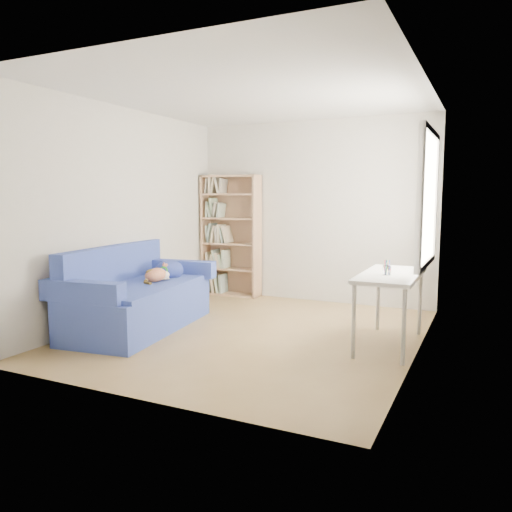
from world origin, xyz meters
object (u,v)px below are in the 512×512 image
(sofa, at_px, (137,298))
(desk, at_px, (390,280))
(bookshelf, at_px, (231,240))
(pen_cup, at_px, (387,269))

(sofa, bearing_deg, desk, 4.13)
(bookshelf, xyz_separation_m, pen_cup, (2.69, -1.76, -0.04))
(sofa, height_order, desk, sofa)
(desk, relative_size, pen_cup, 7.89)
(desk, distance_m, pen_cup, 0.18)
(pen_cup, bearing_deg, bookshelf, 146.79)
(sofa, distance_m, pen_cup, 2.82)
(sofa, xyz_separation_m, bookshelf, (0.07, 2.19, 0.49))
(bookshelf, bearing_deg, pen_cup, -33.21)
(desk, bearing_deg, bookshelf, 148.76)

